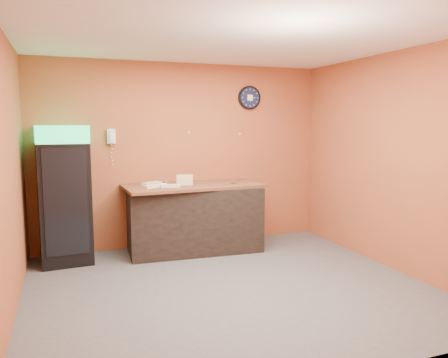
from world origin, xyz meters
name	(u,v)px	position (x,y,z in m)	size (l,w,h in m)	color
floor	(229,287)	(0.00, 0.00, 0.00)	(4.50, 4.50, 0.00)	#47474C
back_wall	(183,155)	(0.00, 2.00, 1.40)	(4.50, 0.02, 2.80)	#AF5031
left_wall	(6,175)	(-2.25, 0.00, 1.40)	(0.02, 4.00, 2.80)	#AF5031
right_wall	(391,161)	(2.25, 0.00, 1.40)	(0.02, 4.00, 2.80)	#AF5031
ceiling	(229,38)	(0.00, 0.00, 2.80)	(4.50, 4.00, 0.02)	white
beverage_cooler	(64,197)	(-1.76, 1.61, 0.91)	(0.70, 0.71, 1.86)	black
prep_counter	(194,219)	(0.05, 1.58, 0.48)	(1.91, 0.85, 0.96)	black
wall_clock	(249,98)	(1.10, 1.97, 2.30)	(0.37, 0.06, 0.37)	black
wall_phone	(111,136)	(-1.08, 1.95, 1.70)	(0.11, 0.10, 0.21)	white
butcher_paper	(194,186)	(0.05, 1.58, 0.98)	(2.01, 0.91, 0.04)	brown
sub_roll_stack	(185,180)	(-0.10, 1.56, 1.07)	(0.25, 0.13, 0.15)	beige
wrapped_sandwich_left	(153,186)	(-0.58, 1.46, 1.02)	(0.27, 0.11, 0.04)	silver
wrapped_sandwich_mid	(170,186)	(-0.35, 1.41, 1.02)	(0.27, 0.11, 0.04)	silver
wrapped_sandwich_right	(152,184)	(-0.55, 1.71, 1.02)	(0.30, 0.12, 0.04)	silver
kitchen_tool	(168,182)	(-0.31, 1.70, 1.03)	(0.06, 0.06, 0.06)	silver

